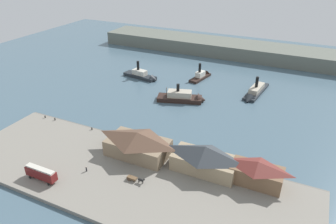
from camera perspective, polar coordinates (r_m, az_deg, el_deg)
name	(u,v)px	position (r m, az deg, el deg)	size (l,w,h in m)	color
ground_plane	(158,142)	(112.13, -1.74, -5.40)	(320.00, 320.00, 0.00)	#476070
quay_promenade	(125,177)	(96.54, -7.81, -11.50)	(110.00, 36.00, 1.20)	gray
seawall_edge	(154,146)	(109.21, -2.61, -6.11)	(110.00, 0.80, 1.00)	#666159
ferry_shed_central_terminal	(138,143)	(101.97, -5.46, -5.64)	(20.17, 11.48, 8.21)	#847056
ferry_shed_customs_shed	(205,158)	(95.33, 6.65, -8.29)	(19.71, 9.43, 8.42)	#998466
ferry_shed_east_terminal	(257,172)	(93.90, 15.72, -10.40)	(14.67, 7.74, 7.25)	brown
street_tram	(41,173)	(99.25, -21.92, -10.15)	(10.12, 2.57, 4.05)	maroon
horse_cart	(135,179)	(93.12, -5.91, -11.86)	(5.83, 1.39, 1.87)	brown
pedestrian_standing_center	(86,169)	(99.35, -14.50, -9.96)	(0.41, 0.41, 1.67)	#232328
mooring_post_center_east	(92,129)	(119.96, -13.56, -2.93)	(0.44, 0.44, 0.90)	black
mooring_post_east	(45,117)	(133.69, -21.27, -0.80)	(0.44, 0.44, 0.90)	black
mooring_post_center_west	(55,119)	(130.53, -19.71, -1.22)	(0.44, 0.44, 0.90)	black
ferry_approaching_east	(254,93)	(151.68, 15.28, 3.39)	(7.97, 25.40, 10.21)	#23282D
ferry_approaching_west	(202,75)	(167.33, 6.14, 6.58)	(7.28, 16.93, 10.00)	black
ferry_moored_west	(185,98)	(140.71, 3.04, 2.62)	(22.28, 12.43, 9.90)	black
ferry_near_quay	(143,76)	(166.07, -4.54, 6.53)	(20.64, 7.62, 10.23)	#23282D
far_headland	(238,49)	(206.21, 12.54, 10.94)	(180.00, 24.00, 8.00)	#60665B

